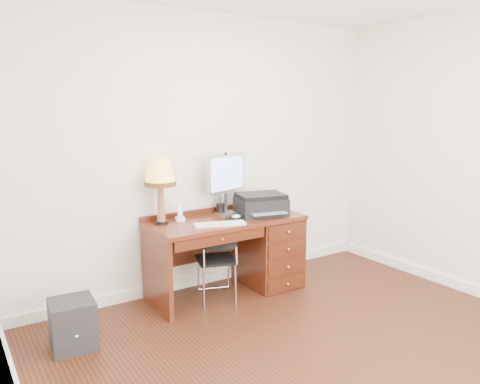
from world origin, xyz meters
TOP-DOWN VIEW (x-y plane):
  - ground at (0.00, 0.00)m, footprint 4.00×4.00m
  - room_shell at (0.00, 0.63)m, footprint 4.00×4.00m
  - desk at (0.32, 1.40)m, footprint 1.50×0.67m
  - monitor at (0.13, 1.60)m, footprint 0.50×0.24m
  - keyboard at (-0.17, 1.23)m, footprint 0.49×0.27m
  - mouse_pad at (0.07, 1.33)m, footprint 0.21×0.21m
  - printer at (0.39, 1.38)m, footprint 0.54×0.46m
  - leg_lamp at (-0.60, 1.57)m, footprint 0.29×0.29m
  - phone at (-0.41, 1.55)m, footprint 0.10×0.10m
  - pen_cup at (0.06, 1.61)m, footprint 0.08×0.08m
  - chair at (-0.16, 1.26)m, footprint 0.44×0.45m
  - equipment_box at (-1.53, 1.13)m, footprint 0.35×0.35m

SIDE VIEW (x-z plane):
  - ground at x=0.00m, z-range 0.00..0.00m
  - room_shell at x=0.00m, z-range -1.95..2.05m
  - equipment_box at x=-1.53m, z-range 0.00..0.37m
  - desk at x=0.32m, z-range 0.04..0.79m
  - chair at x=-0.16m, z-range 0.08..0.82m
  - keyboard at x=-0.17m, z-range 0.75..0.77m
  - mouse_pad at x=0.07m, z-range 0.74..0.78m
  - phone at x=-0.41m, z-range 0.71..0.89m
  - pen_cup at x=0.06m, z-range 0.75..0.85m
  - printer at x=0.39m, z-range 0.75..0.96m
  - monitor at x=0.13m, z-range 0.83..1.42m
  - leg_lamp at x=-0.60m, z-range 0.89..1.48m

